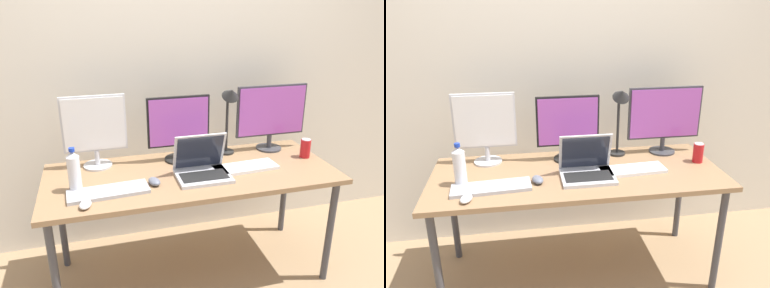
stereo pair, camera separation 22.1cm
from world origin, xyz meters
TOP-DOWN VIEW (x-y plane):
  - ground_plane at (0.00, 0.00)m, footprint 16.00×16.00m
  - wall_back at (0.00, 0.59)m, footprint 7.00×0.08m
  - work_desk at (0.00, 0.00)m, footprint 1.75×0.71m
  - monitor_left at (-0.55, 0.24)m, footprint 0.38×0.18m
  - monitor_center at (-0.03, 0.20)m, footprint 0.40×0.19m
  - monitor_right at (0.62, 0.23)m, footprint 0.50×0.18m
  - laptop_silver at (0.04, -0.07)m, footprint 0.31×0.25m
  - keyboard_main at (-0.51, -0.15)m, footprint 0.44×0.18m
  - keyboard_aux at (0.33, -0.05)m, footprint 0.41×0.17m
  - mouse_by_keyboard at (-0.63, -0.27)m, footprint 0.08×0.10m
  - mouse_by_laptop at (-0.25, -0.11)m, footprint 0.08×0.11m
  - water_bottle at (-0.68, -0.08)m, footprint 0.07×0.07m
  - soda_can_near_keyboard at (0.79, 0.03)m, footprint 0.07×0.07m
  - desk_lamp at (0.31, 0.20)m, footprint 0.11×0.18m

SIDE VIEW (x-z plane):
  - ground_plane at x=0.00m, z-range 0.00..0.00m
  - work_desk at x=0.00m, z-range 0.31..1.05m
  - keyboard_main at x=-0.51m, z-range 0.74..0.76m
  - keyboard_aux at x=0.33m, z-range 0.74..0.76m
  - mouse_by_keyboard at x=-0.63m, z-range 0.74..0.77m
  - mouse_by_laptop at x=-0.25m, z-range 0.74..0.78m
  - laptop_silver at x=0.04m, z-range 0.67..0.92m
  - soda_can_near_keyboard at x=0.79m, z-range 0.74..0.87m
  - water_bottle at x=-0.68m, z-range 0.73..0.98m
  - monitor_center at x=-0.03m, z-range 0.76..1.18m
  - monitor_left at x=-0.55m, z-range 0.76..1.21m
  - monitor_right at x=0.62m, z-range 0.77..1.22m
  - desk_lamp at x=0.31m, z-range 0.83..1.31m
  - wall_back at x=0.00m, z-range 0.00..2.60m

